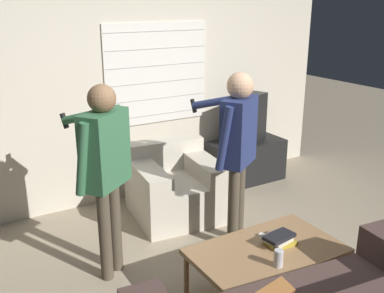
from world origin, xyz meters
TOP-DOWN VIEW (x-y plane):
  - ground_plane at (0.00, 0.00)m, footprint 16.00×16.00m
  - wall_back at (0.01, 2.03)m, footprint 5.20×0.08m
  - armchair_beige at (0.16, 1.32)m, footprint 0.94×0.94m
  - coffee_table at (0.10, -0.24)m, footprint 1.12×0.68m
  - tv_stand at (1.37, 1.68)m, footprint 0.93×0.46m
  - tv at (1.37, 1.69)m, footprint 0.64×0.41m
  - person_left_standing at (-0.81, 0.64)m, footprint 0.51×0.81m
  - person_right_standing at (0.36, 0.52)m, footprint 0.50×0.80m
  - book_stack at (0.22, -0.23)m, footprint 0.26×0.21m
  - soda_can at (0.02, -0.45)m, footprint 0.07×0.07m
  - spare_remote at (0.21, -0.12)m, footprint 0.10×0.13m

SIDE VIEW (x-z plane):
  - ground_plane at x=0.00m, z-range 0.00..0.00m
  - tv_stand at x=1.37m, z-range 0.00..0.51m
  - armchair_beige at x=0.16m, z-range -0.06..0.67m
  - coffee_table at x=0.10m, z-range 0.17..0.56m
  - spare_remote at x=0.21m, z-range 0.40..0.42m
  - book_stack at x=0.22m, z-range 0.40..0.48m
  - soda_can at x=0.02m, z-range 0.40..0.52m
  - tv at x=1.37m, z-range 0.51..1.08m
  - person_left_standing at x=-0.81m, z-range 0.21..1.79m
  - person_right_standing at x=0.36m, z-range 0.22..1.81m
  - wall_back at x=0.01m, z-range 0.00..2.55m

